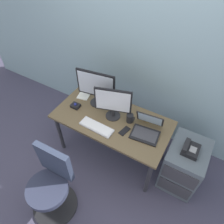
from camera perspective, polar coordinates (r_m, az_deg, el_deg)
ground_plane at (r=3.09m, az=0.00°, el=-10.63°), size 8.00×8.00×0.00m
back_wall at (r=2.60m, az=8.19°, el=18.68°), size 6.00×0.10×2.80m
desk at (r=2.59m, az=0.00°, el=-3.05°), size 1.42×0.71×0.71m
file_cabinet at (r=2.73m, az=18.77°, el=-13.58°), size 0.42×0.53×0.66m
desk_phone at (r=2.43m, az=20.52°, el=-9.42°), size 0.17×0.20×0.09m
office_chair at (r=2.47m, az=-16.09°, el=-18.81°), size 0.52×0.52×0.93m
monitor_main at (r=2.54m, az=-4.41°, el=6.99°), size 0.48×0.18×0.48m
monitor_side at (r=2.39m, az=0.28°, el=2.64°), size 0.42×0.18×0.42m
keyboard at (r=2.43m, az=-4.24°, el=-4.07°), size 0.41×0.15×0.03m
laptop at (r=2.39m, az=9.44°, el=-4.58°), size 0.34×0.34×0.23m
trackball_mouse at (r=2.69m, az=-9.92°, el=1.73°), size 0.11×0.09×0.07m
coffee_mug at (r=2.47m, az=4.95°, el=-1.71°), size 0.09×0.08×0.11m
paper_notepad at (r=2.85m, az=-7.51°, el=4.78°), size 0.19×0.24×0.01m
cell_phone at (r=2.40m, az=3.43°, el=-5.16°), size 0.10×0.15×0.01m
banana at (r=2.55m, az=8.51°, el=-1.32°), size 0.19×0.13×0.04m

